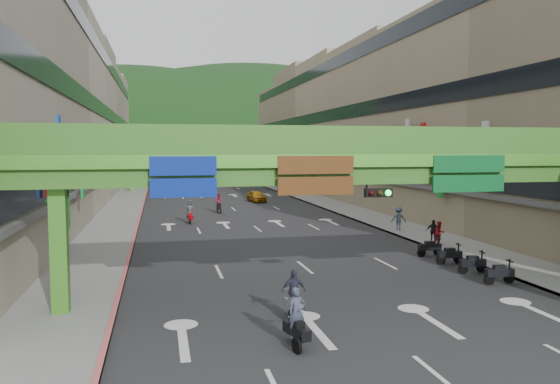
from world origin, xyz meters
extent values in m
plane|color=black|center=(0.00, 0.00, 0.00)|extent=(320.00, 320.00, 0.00)
cube|color=#28282B|center=(0.00, 50.00, 0.01)|extent=(18.00, 140.00, 0.02)
cube|color=gray|center=(-11.00, 50.00, 0.07)|extent=(4.00, 140.00, 0.15)
cube|color=gray|center=(11.00, 50.00, 0.07)|extent=(4.00, 140.00, 0.15)
cube|color=#CC5959|center=(-9.10, 50.00, 0.09)|extent=(0.20, 140.00, 0.18)
cube|color=gray|center=(9.10, 50.00, 0.09)|extent=(0.20, 140.00, 0.18)
cube|color=#9E937F|center=(-19.00, 50.00, 9.50)|extent=(12.00, 95.00, 19.00)
cube|color=black|center=(-12.95, 50.00, 4.20)|extent=(0.08, 90.25, 1.40)
cube|color=black|center=(-12.95, 50.00, 10.20)|extent=(0.08, 90.25, 1.40)
cube|color=black|center=(-12.95, 50.00, 16.20)|extent=(0.08, 90.25, 1.40)
cube|color=gray|center=(19.00, 50.00, 9.50)|extent=(12.00, 95.00, 19.00)
cube|color=black|center=(12.95, 50.00, 4.20)|extent=(0.08, 90.25, 1.40)
cube|color=black|center=(12.95, 50.00, 10.20)|extent=(0.08, 90.25, 1.40)
cube|color=black|center=(12.95, 50.00, 16.20)|extent=(0.08, 90.25, 1.40)
cube|color=#4C9E2D|center=(0.00, 6.00, 5.75)|extent=(28.00, 2.20, 0.50)
cube|color=#387223|center=(0.00, 6.00, 5.15)|extent=(28.00, 1.76, 0.70)
cube|color=#4C9E2D|center=(-11.00, 6.00, 2.40)|extent=(0.60, 0.60, 4.80)
cube|color=#387223|center=(0.00, 4.96, 6.55)|extent=(28.00, 0.12, 1.10)
cube|color=#387223|center=(0.00, 7.04, 6.55)|extent=(28.00, 0.12, 1.10)
cube|color=navy|center=(-6.50, 4.92, 5.15)|extent=(2.40, 0.12, 1.50)
cube|color=#593314|center=(-1.50, 4.92, 5.15)|extent=(3.00, 0.12, 1.50)
cube|color=#0C5926|center=(5.00, 4.92, 5.15)|extent=(3.20, 0.12, 1.50)
cube|color=black|center=(1.00, 4.77, 4.50)|extent=(1.10, 0.28, 0.35)
cube|color=#4C9E2D|center=(0.00, 65.00, 5.75)|extent=(28.00, 2.20, 0.50)
cube|color=#387223|center=(0.00, 65.00, 5.15)|extent=(28.00, 1.76, 0.70)
cube|color=#4C9E2D|center=(-11.00, 65.00, 2.40)|extent=(0.60, 0.60, 4.80)
cube|color=#4C9E2D|center=(11.00, 65.00, 2.40)|extent=(0.60, 0.60, 4.80)
cube|color=#387223|center=(0.00, 63.96, 6.55)|extent=(28.00, 0.12, 1.10)
cube|color=#387223|center=(0.00, 66.04, 6.55)|extent=(28.00, 0.12, 1.10)
ellipsoid|color=#1C4419|center=(-15.00, 160.00, 0.00)|extent=(168.00, 140.00, 112.00)
ellipsoid|color=#1C4419|center=(25.00, 180.00, 0.00)|extent=(208.00, 176.00, 128.00)
cylinder|color=black|center=(0.00, 30.00, 6.20)|extent=(26.00, 0.03, 0.03)
cone|color=red|center=(-12.50, 30.00, 5.95)|extent=(0.36, 0.36, 0.40)
cone|color=gold|center=(-10.23, 30.00, 5.95)|extent=(0.36, 0.36, 0.40)
cone|color=#193FB2|center=(-7.95, 30.00, 5.95)|extent=(0.36, 0.36, 0.40)
cone|color=silver|center=(-5.68, 30.00, 5.95)|extent=(0.36, 0.36, 0.40)
cone|color=#198C33|center=(-3.41, 30.00, 5.95)|extent=(0.36, 0.36, 0.40)
cone|color=orange|center=(-1.14, 30.00, 5.95)|extent=(0.36, 0.36, 0.40)
cone|color=red|center=(1.14, 30.00, 5.95)|extent=(0.36, 0.36, 0.40)
cone|color=gold|center=(3.41, 30.00, 5.95)|extent=(0.36, 0.36, 0.40)
cone|color=#193FB2|center=(5.68, 30.00, 5.95)|extent=(0.36, 0.36, 0.40)
cone|color=silver|center=(7.95, 30.00, 5.95)|extent=(0.36, 0.36, 0.40)
cone|color=#198C33|center=(10.23, 30.00, 5.95)|extent=(0.36, 0.36, 0.40)
cone|color=orange|center=(12.50, 30.00, 5.95)|extent=(0.36, 0.36, 0.40)
cube|color=black|center=(-3.24, 1.00, 0.55)|extent=(0.65, 1.35, 0.35)
cube|color=black|center=(-3.24, 1.00, 0.80)|extent=(0.42, 0.61, 0.18)
cube|color=black|center=(-3.11, 1.53, 1.05)|extent=(0.55, 0.19, 0.06)
cylinder|color=black|center=(-3.11, 1.53, 0.25)|extent=(0.22, 0.51, 0.50)
cylinder|color=black|center=(-3.37, 0.47, 0.25)|extent=(0.22, 0.51, 0.50)
imported|color=#373E52|center=(-3.24, 1.00, 1.14)|extent=(0.65, 0.50, 1.57)
cube|color=black|center=(-1.76, 37.03, 0.55)|extent=(0.54, 1.34, 0.35)
cube|color=black|center=(-1.76, 37.03, 0.80)|extent=(0.38, 0.59, 0.18)
cube|color=black|center=(-1.84, 37.58, 1.05)|extent=(0.55, 0.14, 0.06)
cylinder|color=black|center=(-1.84, 37.58, 0.25)|extent=(0.17, 0.51, 0.50)
cylinder|color=black|center=(-1.68, 36.49, 0.25)|extent=(0.17, 0.51, 0.50)
imported|color=maroon|center=(-1.76, 37.03, 1.12)|extent=(0.83, 0.69, 1.55)
cube|color=gray|center=(-2.71, 3.58, 0.55)|extent=(0.41, 1.32, 0.35)
cube|color=gray|center=(-2.71, 3.58, 0.80)|extent=(0.33, 0.56, 0.18)
cube|color=gray|center=(-2.68, 4.13, 1.05)|extent=(0.55, 0.09, 0.06)
cylinder|color=black|center=(-2.68, 4.13, 0.25)|extent=(0.12, 0.50, 0.50)
cylinder|color=black|center=(-2.73, 3.03, 0.25)|extent=(0.12, 0.50, 0.50)
imported|color=#2A2D3F|center=(-2.71, 3.58, 1.12)|extent=(0.92, 0.42, 1.54)
cube|color=#8D0006|center=(-4.93, 30.20, 0.55)|extent=(0.42, 1.32, 0.35)
cube|color=#8D0006|center=(-4.93, 30.20, 0.80)|extent=(0.33, 0.57, 0.18)
cube|color=#8D0006|center=(-4.90, 30.75, 1.05)|extent=(0.55, 0.09, 0.06)
cylinder|color=black|center=(-4.90, 30.75, 0.25)|extent=(0.13, 0.50, 0.50)
cylinder|color=black|center=(-4.96, 29.65, 0.25)|extent=(0.13, 0.50, 0.50)
imported|color=#3F4147|center=(-4.93, 30.20, 1.17)|extent=(0.83, 0.57, 1.65)
cube|color=black|center=(7.80, 6.70, 0.55)|extent=(1.33, 0.48, 0.35)
cube|color=black|center=(7.80, 6.70, 0.80)|extent=(0.58, 0.35, 0.18)
cube|color=black|center=(8.35, 6.75, 1.05)|extent=(0.11, 0.55, 0.06)
cylinder|color=black|center=(8.35, 6.75, 0.25)|extent=(0.51, 0.15, 0.50)
cylinder|color=black|center=(7.25, 6.65, 0.25)|extent=(0.51, 0.15, 0.50)
cube|color=black|center=(7.80, 8.90, 0.55)|extent=(1.33, 0.48, 0.35)
cube|color=black|center=(7.80, 8.90, 0.80)|extent=(0.58, 0.35, 0.18)
cube|color=black|center=(8.35, 8.95, 1.05)|extent=(0.11, 0.55, 0.06)
cylinder|color=black|center=(8.35, 8.95, 0.25)|extent=(0.51, 0.15, 0.50)
cylinder|color=black|center=(7.25, 8.85, 0.25)|extent=(0.51, 0.15, 0.50)
cube|color=black|center=(7.80, 11.10, 0.55)|extent=(1.33, 0.48, 0.35)
cube|color=black|center=(7.80, 11.10, 0.80)|extent=(0.58, 0.35, 0.18)
cube|color=black|center=(8.35, 11.15, 1.05)|extent=(0.11, 0.55, 0.06)
cylinder|color=black|center=(8.35, 11.15, 0.25)|extent=(0.51, 0.15, 0.50)
cylinder|color=black|center=(7.25, 11.05, 0.25)|extent=(0.51, 0.15, 0.50)
cube|color=black|center=(7.80, 13.30, 0.55)|extent=(1.33, 0.48, 0.35)
cube|color=black|center=(7.80, 13.30, 0.80)|extent=(0.58, 0.35, 0.18)
cube|color=black|center=(8.35, 13.35, 1.05)|extent=(0.11, 0.55, 0.06)
cylinder|color=black|center=(8.35, 13.35, 0.25)|extent=(0.51, 0.15, 0.50)
cylinder|color=black|center=(7.25, 13.25, 0.25)|extent=(0.51, 0.15, 0.50)
imported|color=gray|center=(-7.00, 55.72, 0.63)|extent=(1.85, 3.95, 1.25)
imported|color=#C37C12|center=(3.60, 46.74, 0.67)|extent=(2.02, 4.08, 1.34)
imported|color=#A11018|center=(9.80, 15.82, 0.75)|extent=(0.79, 0.65, 1.51)
imported|color=black|center=(9.80, 16.65, 0.75)|extent=(0.92, 0.83, 1.50)
imported|color=#3D4C63|center=(9.97, 22.22, 0.87)|extent=(0.92, 0.72, 1.73)
camera|label=1|loc=(-7.36, -15.13, 6.25)|focal=35.00mm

